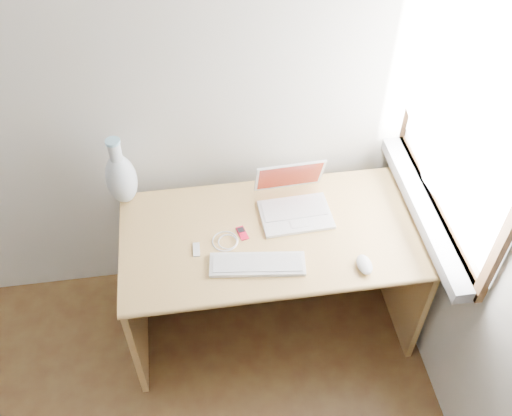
{
  "coord_description": "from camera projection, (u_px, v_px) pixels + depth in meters",
  "views": [
    {
      "loc": [
        0.72,
        -0.29,
        2.59
      ],
      "look_at": [
        0.96,
        1.35,
        0.85
      ],
      "focal_mm": 40.0,
      "sensor_mm": 36.0,
      "label": 1
    }
  ],
  "objects": [
    {
      "name": "window",
      "position": [
        457.0,
        118.0,
        2.14
      ],
      "size": [
        0.11,
        0.99,
        1.1
      ],
      "color": "white",
      "rests_on": "right_wall"
    },
    {
      "name": "vase",
      "position": [
        121.0,
        177.0,
        2.54
      ],
      "size": [
        0.14,
        0.14,
        0.36
      ],
      "color": "white",
      "rests_on": "desk"
    },
    {
      "name": "ipod",
      "position": [
        242.0,
        233.0,
        2.5
      ],
      "size": [
        0.05,
        0.08,
        0.01
      ],
      "rotation": [
        0.0,
        0.0,
        0.23
      ],
      "color": "#AA0B26",
      "rests_on": "desk"
    },
    {
      "name": "external_keyboard",
      "position": [
        257.0,
        264.0,
        2.37
      ],
      "size": [
        0.41,
        0.17,
        0.02
      ],
      "rotation": [
        0.0,
        0.0,
        -0.12
      ],
      "color": "white",
      "rests_on": "desk"
    },
    {
      "name": "back_wall",
      "position": [
        3.0,
        83.0,
        2.26
      ],
      "size": [
        3.5,
        0.04,
        2.6
      ],
      "primitive_type": "cube",
      "color": "silver",
      "rests_on": "floor"
    },
    {
      "name": "desk",
      "position": [
        269.0,
        248.0,
        2.7
      ],
      "size": [
        1.34,
        0.67,
        0.71
      ],
      "color": "tan",
      "rests_on": "floor"
    },
    {
      "name": "laptop",
      "position": [
        294.0,
        202.0,
        2.56
      ],
      "size": [
        0.32,
        0.27,
        0.21
      ],
      "rotation": [
        0.0,
        0.0,
        0.04
      ],
      "color": "white",
      "rests_on": "desk"
    },
    {
      "name": "cable_coil",
      "position": [
        225.0,
        241.0,
        2.46
      ],
      "size": [
        0.13,
        0.13,
        0.01
      ],
      "primitive_type": "torus",
      "rotation": [
        0.0,
        0.0,
        -0.17
      ],
      "color": "white",
      "rests_on": "desk"
    },
    {
      "name": "mouse",
      "position": [
        364.0,
        265.0,
        2.36
      ],
      "size": [
        0.07,
        0.11,
        0.04
      ],
      "primitive_type": "ellipsoid",
      "rotation": [
        0.0,
        0.0,
        0.03
      ],
      "color": "white",
      "rests_on": "desk"
    },
    {
      "name": "remote",
      "position": [
        196.0,
        250.0,
        2.43
      ],
      "size": [
        0.03,
        0.08,
        0.01
      ],
      "primitive_type": "cube",
      "rotation": [
        0.0,
        0.0,
        -0.03
      ],
      "color": "white",
      "rests_on": "desk"
    }
  ]
}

